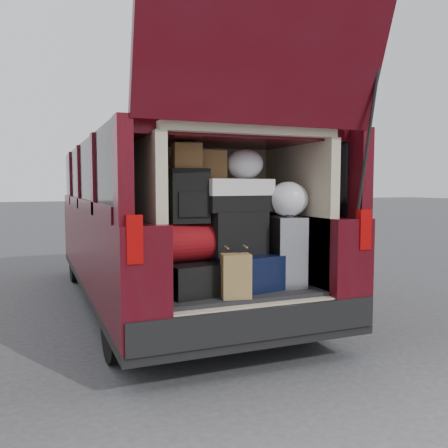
{
  "coord_description": "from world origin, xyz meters",
  "views": [
    {
      "loc": [
        -1.44,
        -3.19,
        1.35
      ],
      "look_at": [
        -0.05,
        0.2,
        1.05
      ],
      "focal_mm": 38.0,
      "sensor_mm": 36.0,
      "label": 1
    }
  ],
  "objects_px": {
    "silver_roller": "(286,251)",
    "backpack": "(189,196)",
    "kraft_bag": "(236,276)",
    "red_duffel": "(189,242)",
    "black_soft_case": "(235,233)",
    "twotone_duffel": "(235,195)",
    "black_hardshell": "(188,276)",
    "navy_hardshell": "(237,270)"
  },
  "relations": [
    {
      "from": "black_soft_case",
      "to": "backpack",
      "type": "height_order",
      "value": "backpack"
    },
    {
      "from": "black_hardshell",
      "to": "red_duffel",
      "type": "relative_size",
      "value": 1.32
    },
    {
      "from": "twotone_duffel",
      "to": "backpack",
      "type": "bearing_deg",
      "value": 177.44
    },
    {
      "from": "kraft_bag",
      "to": "twotone_duffel",
      "type": "bearing_deg",
      "value": 79.16
    },
    {
      "from": "backpack",
      "to": "red_duffel",
      "type": "bearing_deg",
      "value": 82.89
    },
    {
      "from": "black_hardshell",
      "to": "black_soft_case",
      "type": "height_order",
      "value": "black_soft_case"
    },
    {
      "from": "navy_hardshell",
      "to": "silver_roller",
      "type": "xyz_separation_m",
      "value": [
        0.39,
        -0.08,
        0.14
      ]
    },
    {
      "from": "black_soft_case",
      "to": "twotone_duffel",
      "type": "xyz_separation_m",
      "value": [
        0.01,
        0.02,
        0.29
      ]
    },
    {
      "from": "navy_hardshell",
      "to": "twotone_duffel",
      "type": "distance_m",
      "value": 0.59
    },
    {
      "from": "silver_roller",
      "to": "backpack",
      "type": "height_order",
      "value": "backpack"
    },
    {
      "from": "kraft_bag",
      "to": "twotone_duffel",
      "type": "height_order",
      "value": "twotone_duffel"
    },
    {
      "from": "black_hardshell",
      "to": "backpack",
      "type": "height_order",
      "value": "backpack"
    },
    {
      "from": "kraft_bag",
      "to": "red_duffel",
      "type": "distance_m",
      "value": 0.45
    },
    {
      "from": "silver_roller",
      "to": "backpack",
      "type": "bearing_deg",
      "value": -173.18
    },
    {
      "from": "silver_roller",
      "to": "twotone_duffel",
      "type": "relative_size",
      "value": 0.99
    },
    {
      "from": "backpack",
      "to": "twotone_duffel",
      "type": "distance_m",
      "value": 0.39
    },
    {
      "from": "black_soft_case",
      "to": "black_hardshell",
      "type": "bearing_deg",
      "value": 168.25
    },
    {
      "from": "backpack",
      "to": "black_soft_case",
      "type": "bearing_deg",
      "value": 7.59
    },
    {
      "from": "black_soft_case",
      "to": "backpack",
      "type": "distance_m",
      "value": 0.47
    },
    {
      "from": "black_hardshell",
      "to": "twotone_duffel",
      "type": "height_order",
      "value": "twotone_duffel"
    },
    {
      "from": "black_hardshell",
      "to": "black_soft_case",
      "type": "xyz_separation_m",
      "value": [
        0.38,
        -0.02,
        0.32
      ]
    },
    {
      "from": "backpack",
      "to": "kraft_bag",
      "type": "bearing_deg",
      "value": -45.0
    },
    {
      "from": "navy_hardshell",
      "to": "red_duffel",
      "type": "bearing_deg",
      "value": 174.03
    },
    {
      "from": "navy_hardshell",
      "to": "black_hardshell",
      "type": "bearing_deg",
      "value": 169.64
    },
    {
      "from": "silver_roller",
      "to": "backpack",
      "type": "xyz_separation_m",
      "value": [
        -0.8,
        0.04,
        0.45
      ]
    },
    {
      "from": "black_hardshell",
      "to": "black_soft_case",
      "type": "distance_m",
      "value": 0.49
    },
    {
      "from": "black_hardshell",
      "to": "kraft_bag",
      "type": "height_order",
      "value": "kraft_bag"
    },
    {
      "from": "twotone_duffel",
      "to": "silver_roller",
      "type": "bearing_deg",
      "value": -18.69
    },
    {
      "from": "silver_roller",
      "to": "backpack",
      "type": "relative_size",
      "value": 1.37
    },
    {
      "from": "twotone_duffel",
      "to": "red_duffel",
      "type": "bearing_deg",
      "value": 175.98
    },
    {
      "from": "navy_hardshell",
      "to": "backpack",
      "type": "distance_m",
      "value": 0.71
    },
    {
      "from": "navy_hardshell",
      "to": "kraft_bag",
      "type": "height_order",
      "value": "kraft_bag"
    },
    {
      "from": "black_hardshell",
      "to": "black_soft_case",
      "type": "relative_size",
      "value": 1.27
    },
    {
      "from": "silver_roller",
      "to": "navy_hardshell",
      "type": "bearing_deg",
      "value": 177.42
    },
    {
      "from": "navy_hardshell",
      "to": "twotone_duffel",
      "type": "height_order",
      "value": "twotone_duffel"
    },
    {
      "from": "backpack",
      "to": "silver_roller",
      "type": "bearing_deg",
      "value": 1.84
    },
    {
      "from": "backpack",
      "to": "twotone_duffel",
      "type": "xyz_separation_m",
      "value": [
        0.38,
        0.04,
        0.0
      ]
    },
    {
      "from": "kraft_bag",
      "to": "twotone_duffel",
      "type": "distance_m",
      "value": 0.67
    },
    {
      "from": "backpack",
      "to": "navy_hardshell",
      "type": "bearing_deg",
      "value": 11.09
    },
    {
      "from": "red_duffel",
      "to": "black_soft_case",
      "type": "relative_size",
      "value": 0.96
    },
    {
      "from": "black_soft_case",
      "to": "silver_roller",
      "type": "bearing_deg",
      "value": -16.34
    },
    {
      "from": "silver_roller",
      "to": "red_duffel",
      "type": "xyz_separation_m",
      "value": [
        -0.8,
        0.05,
        0.1
      ]
    }
  ]
}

